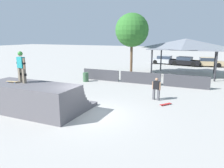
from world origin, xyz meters
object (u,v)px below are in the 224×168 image
object	(u,v)px
skateboard_on_ground	(165,104)
tree_far_back	(132,30)
skater_on_deck	(21,65)
parked_car_black	(185,61)
skateboard_on_deck	(13,82)
trash_bin	(86,77)
parked_car_tan	(208,62)
bystander_walking	(156,88)
parked_car_silver	(165,60)

from	to	relation	value
skateboard_on_ground	tree_far_back	world-z (taller)	tree_far_back
skater_on_deck	parked_car_black	size ratio (longest dim) A/B	0.39
skateboard_on_ground	skateboard_on_deck	bearing A→B (deg)	-25.19
trash_bin	parked_car_tan	distance (m)	19.10
trash_bin	parked_car_tan	world-z (taller)	parked_car_tan
bystander_walking	trash_bin	bearing A→B (deg)	-13.13
parked_car_silver	trash_bin	bearing A→B (deg)	-100.92
skateboard_on_deck	parked_car_silver	xyz separation A→B (m)	(3.97, 25.14, -1.09)
skater_on_deck	parked_car_tan	world-z (taller)	skater_on_deck
trash_bin	parked_car_tan	bearing A→B (deg)	56.99
skater_on_deck	parked_car_silver	bearing A→B (deg)	92.60
bystander_walking	parked_car_silver	size ratio (longest dim) A/B	0.34
skateboard_on_ground	tree_far_back	size ratio (longest dim) A/B	0.12
tree_far_back	parked_car_silver	distance (m)	11.58
skateboard_on_deck	skateboard_on_ground	distance (m)	9.20
skateboard_on_deck	parked_car_tan	size ratio (longest dim) A/B	0.17
skater_on_deck	parked_car_black	bearing A→B (deg)	85.57
skateboard_on_deck	parked_car_black	world-z (taller)	skateboard_on_deck
parked_car_black	parked_car_tan	bearing A→B (deg)	14.63
tree_far_back	parked_car_black	xyz separation A→B (m)	(4.84, 10.02, -4.24)
skater_on_deck	parked_car_tan	xyz separation A→B (m)	(9.47, 24.53, -2.05)
skateboard_on_deck	parked_car_black	size ratio (longest dim) A/B	0.17
skater_on_deck	bystander_walking	size ratio (longest dim) A/B	1.17
bystander_walking	parked_car_silver	bearing A→B (deg)	-69.92
tree_far_back	skater_on_deck	bearing A→B (deg)	-96.38
trash_bin	bystander_walking	bearing A→B (deg)	-24.29
parked_car_tan	skateboard_on_deck	bearing A→B (deg)	-120.30
skater_on_deck	bystander_walking	xyz separation A→B (m)	(6.52, 5.15, -1.81)
parked_car_tan	skater_on_deck	bearing A→B (deg)	-119.37
bystander_walking	trash_bin	xyz separation A→B (m)	(-7.46, 3.37, -0.42)
skater_on_deck	parked_car_silver	size ratio (longest dim) A/B	0.40
bystander_walking	parked_car_silver	xyz separation A→B (m)	(-3.10, 19.78, -0.24)
skateboard_on_deck	tree_far_back	size ratio (longest dim) A/B	0.12
skateboard_on_deck	parked_car_black	xyz separation A→B (m)	(6.99, 24.53, -1.09)
bystander_walking	parked_car_tan	size ratio (longest dim) A/B	0.34
bystander_walking	parked_car_black	xyz separation A→B (m)	(-0.08, 19.17, -0.24)
trash_bin	parked_car_black	distance (m)	17.44
bystander_walking	skateboard_on_deck	bearing A→B (deg)	48.32
skateboard_on_ground	parked_car_tan	xyz separation A→B (m)	(2.13, 20.27, 0.54)
parked_car_silver	parked_car_tan	size ratio (longest dim) A/B	1.00
trash_bin	skater_on_deck	bearing A→B (deg)	-83.71
tree_far_back	parked_car_tan	distance (m)	13.58
parked_car_black	skateboard_on_ground	bearing A→B (deg)	-76.79
skater_on_deck	skateboard_on_deck	distance (m)	1.13
skateboard_on_deck	bystander_walking	distance (m)	8.91
skateboard_on_deck	parked_car_black	bearing A→B (deg)	67.90
skateboard_on_deck	tree_far_back	bearing A→B (deg)	75.39
bystander_walking	parked_car_black	size ratio (longest dim) A/B	0.33
skater_on_deck	skateboard_on_deck	size ratio (longest dim) A/B	2.29
skater_on_deck	skateboard_on_ground	size ratio (longest dim) A/B	2.20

